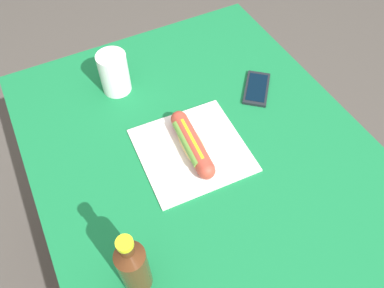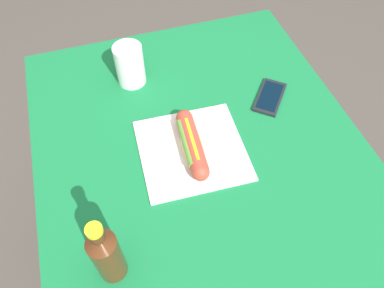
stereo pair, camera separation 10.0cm
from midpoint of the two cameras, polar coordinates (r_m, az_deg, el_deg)
name	(u,v)px [view 2 (the right image)]	position (r m, az deg, el deg)	size (l,w,h in m)	color
ground_plane	(204,264)	(1.66, 3.60, -17.95)	(6.00, 6.00, 0.00)	#47423D
dining_table	(209,193)	(1.10, 5.24, -7.67)	(1.23, 0.90, 0.74)	brown
paper_wrapper	(192,150)	(1.02, 2.80, -1.09)	(0.28, 0.28, 0.01)	silver
hot_dog	(192,144)	(1.00, 2.81, -0.16)	(0.23, 0.07, 0.05)	#DBB26B
cell_phone	(270,97)	(1.18, 14.22, 6.84)	(0.16, 0.15, 0.01)	black
soda_bottle	(106,254)	(0.80, -9.36, -16.57)	(0.06, 0.06, 0.22)	#4C2814
drinking_cup	(130,65)	(1.17, -7.04, 11.77)	(0.09, 0.09, 0.13)	white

